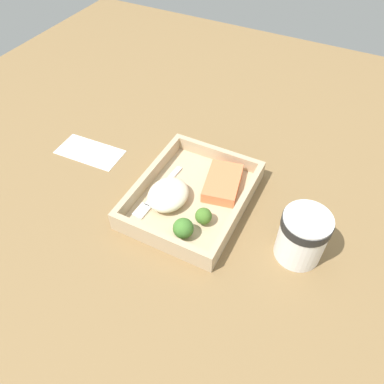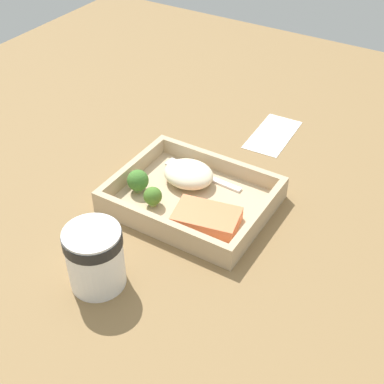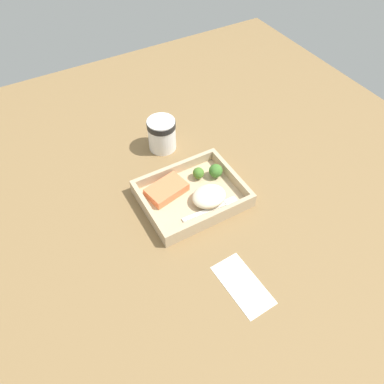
# 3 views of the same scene
# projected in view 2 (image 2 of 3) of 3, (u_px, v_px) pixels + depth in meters

# --- Properties ---
(ground_plane) EXTENTS (1.60, 1.60, 0.02)m
(ground_plane) POSITION_uv_depth(u_px,v_px,m) (192.00, 209.00, 0.93)
(ground_plane) COLOR olive
(takeout_tray) EXTENTS (0.26, 0.21, 0.01)m
(takeout_tray) POSITION_uv_depth(u_px,v_px,m) (192.00, 202.00, 0.92)
(takeout_tray) COLOR tan
(takeout_tray) RESTS_ON ground_plane
(tray_rim) EXTENTS (0.26, 0.21, 0.03)m
(tray_rim) POSITION_uv_depth(u_px,v_px,m) (192.00, 192.00, 0.91)
(tray_rim) COLOR tan
(tray_rim) RESTS_ON takeout_tray
(salmon_fillet) EXTENTS (0.12, 0.09, 0.02)m
(salmon_fillet) POSITION_uv_depth(u_px,v_px,m) (207.00, 218.00, 0.86)
(salmon_fillet) COLOR #F27A49
(salmon_fillet) RESTS_ON takeout_tray
(mashed_potatoes) EXTENTS (0.09, 0.08, 0.04)m
(mashed_potatoes) POSITION_uv_depth(u_px,v_px,m) (189.00, 174.00, 0.94)
(mashed_potatoes) COLOR beige
(mashed_potatoes) RESTS_ON takeout_tray
(broccoli_floret_1) EXTENTS (0.03, 0.03, 0.04)m
(broccoli_floret_1) POSITION_uv_depth(u_px,v_px,m) (153.00, 196.00, 0.89)
(broccoli_floret_1) COLOR #7B9A52
(broccoli_floret_1) RESTS_ON takeout_tray
(broccoli_floret_2) EXTENTS (0.04, 0.04, 0.04)m
(broccoli_floret_2) POSITION_uv_depth(u_px,v_px,m) (138.00, 181.00, 0.92)
(broccoli_floret_2) COLOR #84A462
(broccoli_floret_2) RESTS_ON takeout_tray
(fork) EXTENTS (0.16, 0.02, 0.00)m
(fork) POSITION_uv_depth(u_px,v_px,m) (199.00, 173.00, 0.97)
(fork) COLOR white
(fork) RESTS_ON takeout_tray
(paper_cup) EXTENTS (0.08, 0.08, 0.10)m
(paper_cup) POSITION_uv_depth(u_px,v_px,m) (95.00, 255.00, 0.75)
(paper_cup) COLOR white
(paper_cup) RESTS_ON ground_plane
(receipt_slip) EXTENTS (0.08, 0.15, 0.00)m
(receipt_slip) POSITION_uv_depth(u_px,v_px,m) (273.00, 134.00, 1.10)
(receipt_slip) COLOR white
(receipt_slip) RESTS_ON ground_plane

